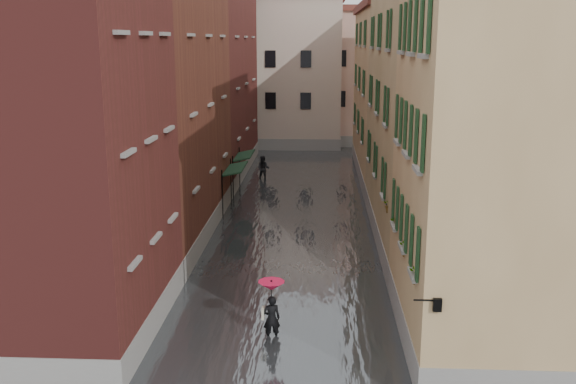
# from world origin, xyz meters

# --- Properties ---
(ground) EXTENTS (120.00, 120.00, 0.00)m
(ground) POSITION_xyz_m (0.00, 0.00, 0.00)
(ground) COLOR slate
(ground) RESTS_ON ground
(floodwater) EXTENTS (10.00, 60.00, 0.20)m
(floodwater) POSITION_xyz_m (0.00, 13.00, 0.10)
(floodwater) COLOR #494D51
(floodwater) RESTS_ON ground
(building_left_near) EXTENTS (6.00, 8.00, 13.00)m
(building_left_near) POSITION_xyz_m (-7.00, -2.00, 6.50)
(building_left_near) COLOR maroon
(building_left_near) RESTS_ON ground
(building_left_mid) EXTENTS (6.00, 14.00, 12.50)m
(building_left_mid) POSITION_xyz_m (-7.00, 9.00, 6.25)
(building_left_mid) COLOR #5A2C1C
(building_left_mid) RESTS_ON ground
(building_left_far) EXTENTS (6.00, 16.00, 14.00)m
(building_left_far) POSITION_xyz_m (-7.00, 24.00, 7.00)
(building_left_far) COLOR maroon
(building_left_far) RESTS_ON ground
(building_right_near) EXTENTS (6.00, 8.00, 11.50)m
(building_right_near) POSITION_xyz_m (7.00, -2.00, 5.75)
(building_right_near) COLOR #A27F53
(building_right_near) RESTS_ON ground
(building_right_mid) EXTENTS (6.00, 14.00, 13.00)m
(building_right_mid) POSITION_xyz_m (7.00, 9.00, 6.50)
(building_right_mid) COLOR tan
(building_right_mid) RESTS_ON ground
(building_right_far) EXTENTS (6.00, 16.00, 11.50)m
(building_right_far) POSITION_xyz_m (7.00, 24.00, 5.75)
(building_right_far) COLOR #A27F53
(building_right_far) RESTS_ON ground
(building_end_cream) EXTENTS (12.00, 9.00, 13.00)m
(building_end_cream) POSITION_xyz_m (-3.00, 38.00, 6.50)
(building_end_cream) COLOR #BBAD94
(building_end_cream) RESTS_ON ground
(building_end_pink) EXTENTS (10.00, 9.00, 12.00)m
(building_end_pink) POSITION_xyz_m (6.00, 40.00, 6.00)
(building_end_pink) COLOR #CFA691
(building_end_pink) RESTS_ON ground
(awning_near) EXTENTS (1.09, 3.38, 2.80)m
(awning_near) POSITION_xyz_m (-3.48, 13.60, 2.48)
(awning_near) COLOR #16311E
(awning_near) RESTS_ON ground
(awning_far) EXTENTS (1.09, 3.23, 2.80)m
(awning_far) POSITION_xyz_m (-3.48, 17.74, 2.47)
(awning_far) COLOR #16311E
(awning_far) RESTS_ON ground
(wall_lantern) EXTENTS (0.71, 0.22, 0.35)m
(wall_lantern) POSITION_xyz_m (4.33, -6.00, 3.01)
(wall_lantern) COLOR black
(wall_lantern) RESTS_ON ground
(window_planters) EXTENTS (0.59, 8.47, 0.84)m
(window_planters) POSITION_xyz_m (4.12, -0.63, 3.51)
(window_planters) COLOR #9E6534
(window_planters) RESTS_ON ground
(pedestrian_main) EXTENTS (0.87, 0.87, 2.06)m
(pedestrian_main) POSITION_xyz_m (-0.21, -2.25, 1.22)
(pedestrian_main) COLOR black
(pedestrian_main) RESTS_ON ground
(pedestrian_far) EXTENTS (0.93, 0.76, 1.79)m
(pedestrian_far) POSITION_xyz_m (-2.62, 21.87, 0.89)
(pedestrian_far) COLOR black
(pedestrian_far) RESTS_ON ground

